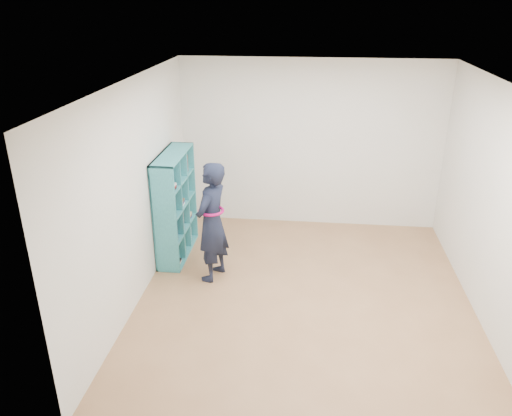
# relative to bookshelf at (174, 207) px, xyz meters

# --- Properties ---
(floor) EXTENTS (4.50, 4.50, 0.00)m
(floor) POSITION_rel_bookshelf_xyz_m (1.85, -0.96, -0.72)
(floor) COLOR #8D6240
(floor) RESTS_ON ground
(ceiling) EXTENTS (4.50, 4.50, 0.00)m
(ceiling) POSITION_rel_bookshelf_xyz_m (1.85, -0.96, 1.88)
(ceiling) COLOR white
(ceiling) RESTS_ON wall_back
(wall_left) EXTENTS (0.02, 4.50, 2.60)m
(wall_left) POSITION_rel_bookshelf_xyz_m (-0.15, -0.96, 0.58)
(wall_left) COLOR silver
(wall_left) RESTS_ON floor
(wall_right) EXTENTS (0.02, 4.50, 2.60)m
(wall_right) POSITION_rel_bookshelf_xyz_m (3.85, -0.96, 0.58)
(wall_right) COLOR silver
(wall_right) RESTS_ON floor
(wall_back) EXTENTS (4.00, 0.02, 2.60)m
(wall_back) POSITION_rel_bookshelf_xyz_m (1.85, 1.29, 0.58)
(wall_back) COLOR silver
(wall_back) RESTS_ON floor
(wall_front) EXTENTS (4.00, 0.02, 2.60)m
(wall_front) POSITION_rel_bookshelf_xyz_m (1.85, -3.21, 0.58)
(wall_front) COLOR silver
(wall_front) RESTS_ON floor
(bookshelf) EXTENTS (0.33, 1.12, 1.49)m
(bookshelf) POSITION_rel_bookshelf_xyz_m (0.00, 0.00, 0.00)
(bookshelf) COLOR #286D7C
(bookshelf) RESTS_ON floor
(person) EXTENTS (0.53, 0.66, 1.58)m
(person) POSITION_rel_bookshelf_xyz_m (0.65, -0.58, 0.07)
(person) COLOR black
(person) RESTS_ON floor
(smartphone) EXTENTS (0.02, 0.11, 0.13)m
(smartphone) POSITION_rel_bookshelf_xyz_m (0.53, -0.46, 0.17)
(smartphone) COLOR silver
(smartphone) RESTS_ON person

